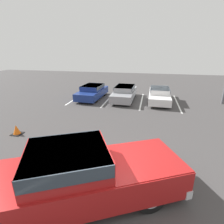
% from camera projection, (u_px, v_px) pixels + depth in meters
% --- Properties ---
extents(ground_plane, '(60.00, 60.00, 0.00)m').
position_uv_depth(ground_plane, '(100.00, 190.00, 5.55)').
color(ground_plane, '#423F3F').
extents(stall_stripe_a, '(0.12, 5.16, 0.01)m').
position_uv_depth(stall_stripe_a, '(78.00, 97.00, 16.42)').
color(stall_stripe_a, white).
rests_on(stall_stripe_a, ground_plane).
extents(stall_stripe_b, '(0.12, 5.16, 0.01)m').
position_uv_depth(stall_stripe_b, '(108.00, 99.00, 15.82)').
color(stall_stripe_b, white).
rests_on(stall_stripe_b, ground_plane).
extents(stall_stripe_c, '(0.12, 5.16, 0.01)m').
position_uv_depth(stall_stripe_c, '(142.00, 101.00, 15.22)').
color(stall_stripe_c, white).
rests_on(stall_stripe_c, ground_plane).
extents(stall_stripe_d, '(0.12, 5.16, 0.01)m').
position_uv_depth(stall_stripe_d, '(177.00, 103.00, 14.61)').
color(stall_stripe_d, white).
rests_on(stall_stripe_d, ground_plane).
extents(pickup_truck, '(6.27, 4.55, 1.76)m').
position_uv_depth(pickup_truck, '(80.00, 175.00, 4.93)').
color(pickup_truck, '#A51919').
rests_on(pickup_truck, ground_plane).
extents(parked_sedan_a, '(1.98, 4.32, 1.20)m').
position_uv_depth(parked_sedan_a, '(92.00, 91.00, 15.95)').
color(parked_sedan_a, navy).
rests_on(parked_sedan_a, ground_plane).
extents(parked_sedan_b, '(1.81, 4.56, 1.22)m').
position_uv_depth(parked_sedan_b, '(124.00, 92.00, 15.48)').
color(parked_sedan_b, gray).
rests_on(parked_sedan_b, ground_plane).
extents(parked_sedan_c, '(1.77, 4.56, 1.16)m').
position_uv_depth(parked_sedan_c, '(159.00, 94.00, 14.94)').
color(parked_sedan_c, silver).
rests_on(parked_sedan_c, ground_plane).
extents(traffic_cone, '(0.52, 0.52, 0.51)m').
position_uv_depth(traffic_cone, '(17.00, 130.00, 9.18)').
color(traffic_cone, black).
rests_on(traffic_cone, ground_plane).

